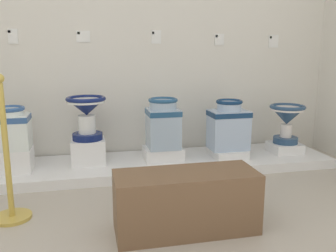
% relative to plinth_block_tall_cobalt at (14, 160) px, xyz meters
% --- Properties ---
extents(ground_plane, '(5.97, 5.43, 0.02)m').
position_rel_plinth_block_tall_cobalt_xyz_m(ground_plane, '(1.37, -1.47, -0.21)').
color(ground_plane, '#B2A899').
extents(wall_back, '(4.17, 0.06, 3.29)m').
position_rel_plinth_block_tall_cobalt_xyz_m(wall_back, '(1.37, 0.48, 1.45)').
color(wall_back, silver).
rests_on(wall_back, ground_plane).
extents(display_platform, '(3.44, 0.77, 0.09)m').
position_rel_plinth_block_tall_cobalt_xyz_m(display_platform, '(1.37, 0.04, -0.15)').
color(display_platform, white).
rests_on(display_platform, ground_plane).
extents(plinth_block_tall_cobalt, '(0.32, 0.28, 0.21)m').
position_rel_plinth_block_tall_cobalt_xyz_m(plinth_block_tall_cobalt, '(0.00, 0.00, 0.00)').
color(plinth_block_tall_cobalt, white).
rests_on(plinth_block_tall_cobalt, display_platform).
extents(antique_toilet_tall_cobalt, '(0.32, 0.28, 0.38)m').
position_rel_plinth_block_tall_cobalt_xyz_m(antique_toilet_tall_cobalt, '(-0.00, 0.00, 0.30)').
color(antique_toilet_tall_cobalt, white).
rests_on(antique_toilet_tall_cobalt, plinth_block_tall_cobalt).
extents(plinth_block_squat_floral, '(0.32, 0.28, 0.24)m').
position_rel_plinth_block_tall_cobalt_xyz_m(plinth_block_squat_floral, '(0.66, 0.08, 0.01)').
color(plinth_block_squat_floral, white).
rests_on(plinth_block_squat_floral, display_platform).
extents(antique_toilet_squat_floral, '(0.37, 0.37, 0.41)m').
position_rel_plinth_block_tall_cobalt_xyz_m(antique_toilet_squat_floral, '(0.66, 0.08, 0.41)').
color(antique_toilet_squat_floral, navy).
rests_on(antique_toilet_squat_floral, plinth_block_squat_floral).
extents(plinth_block_broad_patterned, '(0.38, 0.28, 0.12)m').
position_rel_plinth_block_tall_cobalt_xyz_m(plinth_block_broad_patterned, '(1.39, 0.04, -0.04)').
color(plinth_block_broad_patterned, white).
rests_on(plinth_block_broad_patterned, display_platform).
extents(antique_toilet_broad_patterned, '(0.31, 0.32, 0.49)m').
position_rel_plinth_block_tall_cobalt_xyz_m(antique_toilet_broad_patterned, '(1.39, 0.04, 0.28)').
color(antique_toilet_broad_patterned, '#A8C0D7').
rests_on(antique_toilet_broad_patterned, plinth_block_broad_patterned).
extents(plinth_block_pale_glazed, '(0.32, 0.37, 0.08)m').
position_rel_plinth_block_tall_cobalt_xyz_m(plinth_block_pale_glazed, '(2.06, 0.01, -0.06)').
color(plinth_block_pale_glazed, white).
rests_on(plinth_block_pale_glazed, display_platform).
extents(antique_toilet_pale_glazed, '(0.39, 0.28, 0.50)m').
position_rel_plinth_block_tall_cobalt_xyz_m(antique_toilet_pale_glazed, '(2.06, 0.01, 0.23)').
color(antique_toilet_pale_glazed, '#AFC6E3').
rests_on(antique_toilet_pale_glazed, plinth_block_pale_glazed).
extents(plinth_block_central_ornate, '(0.31, 0.28, 0.10)m').
position_rel_plinth_block_tall_cobalt_xyz_m(plinth_block_central_ornate, '(2.72, 0.02, -0.05)').
color(plinth_block_central_ornate, white).
rests_on(plinth_block_central_ornate, display_platform).
extents(antique_toilet_central_ornate, '(0.37, 0.37, 0.41)m').
position_rel_plinth_block_tall_cobalt_xyz_m(antique_toilet_central_ornate, '(2.72, 0.02, 0.28)').
color(antique_toilet_central_ornate, navy).
rests_on(antique_toilet_central_ornate, plinth_block_central_ornate).
extents(info_placard_first, '(0.09, 0.01, 0.14)m').
position_rel_plinth_block_tall_cobalt_xyz_m(info_placard_first, '(0.00, 0.44, 1.10)').
color(info_placard_first, white).
extents(info_placard_second, '(0.14, 0.01, 0.11)m').
position_rel_plinth_block_tall_cobalt_xyz_m(info_placard_second, '(0.66, 0.44, 1.10)').
color(info_placard_second, white).
extents(info_placard_third, '(0.10, 0.01, 0.14)m').
position_rel_plinth_block_tall_cobalt_xyz_m(info_placard_third, '(1.40, 0.44, 1.11)').
color(info_placard_third, white).
extents(info_placard_fourth, '(0.11, 0.01, 0.12)m').
position_rel_plinth_block_tall_cobalt_xyz_m(info_placard_fourth, '(2.10, 0.44, 1.08)').
color(info_placard_fourth, white).
extents(info_placard_fifth, '(0.12, 0.01, 0.14)m').
position_rel_plinth_block_tall_cobalt_xyz_m(info_placard_fifth, '(2.74, 0.44, 1.07)').
color(info_placard_fifth, white).
extents(stanchion_post_near_left, '(0.26, 0.26, 1.02)m').
position_rel_plinth_block_tall_cobalt_xyz_m(stanchion_post_near_left, '(0.12, -0.82, 0.10)').
color(stanchion_post_near_left, gold).
rests_on(stanchion_post_near_left, ground_plane).
extents(museum_bench, '(0.92, 0.36, 0.40)m').
position_rel_plinth_block_tall_cobalt_xyz_m(museum_bench, '(1.27, -1.24, 0.00)').
color(museum_bench, brown).
rests_on(museum_bench, ground_plane).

